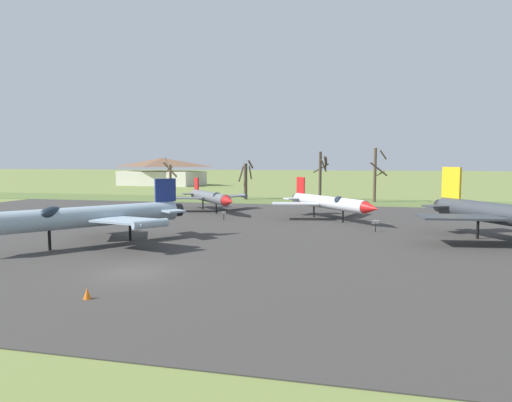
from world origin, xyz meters
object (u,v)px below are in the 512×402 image
(info_placard_front_right, at_px, (376,225))
(traffic_cone, at_px, (87,294))
(jet_fighter_front_right, at_px, (329,202))
(visitor_building, at_px, (162,172))
(jet_fighter_rear_left, at_px, (210,197))
(jet_fighter_rear_center, at_px, (89,216))
(info_placard_rear_left, at_px, (224,215))

(info_placard_front_right, distance_m, traffic_cone, 26.48)
(jet_fighter_front_right, xyz_separation_m, visitor_building, (-48.33, 62.20, 1.66))
(jet_fighter_rear_left, relative_size, visitor_building, 0.52)
(info_placard_front_right, relative_size, traffic_cone, 1.97)
(jet_fighter_rear_center, xyz_separation_m, visitor_building, (-31.78, 80.86, 1.36))
(jet_fighter_rear_center, bearing_deg, info_placard_front_right, 28.36)
(jet_fighter_front_right, relative_size, info_placard_rear_left, 12.37)
(jet_fighter_front_right, bearing_deg, jet_fighter_rear_left, 163.15)
(jet_fighter_front_right, distance_m, visitor_building, 78.79)
(traffic_cone, bearing_deg, jet_fighter_rear_left, 99.66)
(jet_fighter_front_right, height_order, info_placard_front_right, jet_fighter_front_right)
(info_placard_front_right, xyz_separation_m, traffic_cone, (-13.63, -22.69, -0.42))
(jet_fighter_rear_left, distance_m, traffic_cone, 35.05)
(visitor_building, relative_size, traffic_cone, 41.53)
(jet_fighter_front_right, xyz_separation_m, jet_fighter_rear_left, (-14.99, 4.54, -0.06))
(info_placard_front_right, bearing_deg, jet_fighter_front_right, 121.80)
(jet_fighter_rear_center, xyz_separation_m, info_placard_rear_left, (5.53, 16.00, -1.65))
(info_placard_front_right, distance_m, jet_fighter_rear_center, 23.99)
(info_placard_front_right, bearing_deg, traffic_cone, -121.00)
(info_placard_rear_left, bearing_deg, jet_fighter_rear_left, 118.91)
(jet_fighter_rear_center, bearing_deg, visitor_building, 111.45)
(traffic_cone, bearing_deg, visitor_building, 113.04)
(visitor_building, bearing_deg, info_placard_front_right, -52.75)
(traffic_cone, bearing_deg, info_placard_front_right, 59.00)
(info_placard_front_right, bearing_deg, info_placard_rear_left, 163.41)
(jet_fighter_rear_center, bearing_deg, jet_fighter_rear_left, 86.15)
(jet_fighter_rear_center, distance_m, jet_fighter_rear_left, 23.25)
(jet_fighter_rear_left, bearing_deg, info_placard_front_right, -31.23)
(jet_fighter_rear_left, xyz_separation_m, traffic_cone, (5.87, -34.52, -1.62))
(info_placard_rear_left, distance_m, visitor_building, 74.89)
(jet_fighter_rear_center, relative_size, visitor_building, 0.60)
(jet_fighter_front_right, distance_m, info_placard_front_right, 8.66)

